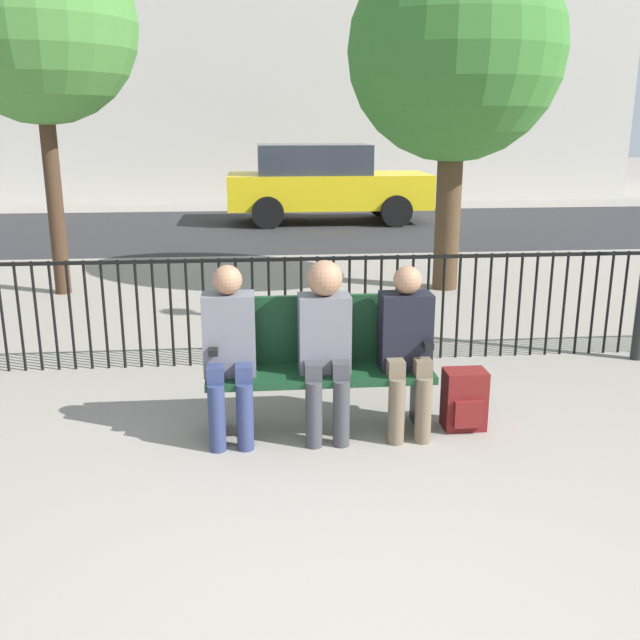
% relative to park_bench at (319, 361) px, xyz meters
% --- Properties ---
extents(park_bench, '(1.52, 0.45, 0.92)m').
position_rel_park_bench_xyz_m(park_bench, '(0.00, 0.00, 0.00)').
color(park_bench, '#14381E').
rests_on(park_bench, ground).
extents(seated_person_0, '(0.34, 0.39, 1.18)m').
position_rel_park_bench_xyz_m(seated_person_0, '(-0.60, -0.13, 0.17)').
color(seated_person_0, navy).
rests_on(seated_person_0, ground).
extents(seated_person_1, '(0.34, 0.39, 1.20)m').
position_rel_park_bench_xyz_m(seated_person_1, '(0.03, -0.13, 0.20)').
color(seated_person_1, '#3D3D42').
rests_on(seated_person_1, ground).
extents(seated_person_2, '(0.34, 0.39, 1.16)m').
position_rel_park_bench_xyz_m(seated_person_2, '(0.57, -0.13, 0.16)').
color(seated_person_2, brown).
rests_on(seated_person_2, ground).
extents(backpack, '(0.29, 0.24, 0.42)m').
position_rel_park_bench_xyz_m(backpack, '(1.00, -0.11, -0.28)').
color(backpack, maroon).
rests_on(backpack, ground).
extents(fence_railing, '(9.01, 0.03, 0.95)m').
position_rel_park_bench_xyz_m(fence_railing, '(-0.02, 1.41, 0.07)').
color(fence_railing, black).
rests_on(fence_railing, ground).
extents(tree_0, '(2.27, 2.27, 4.28)m').
position_rel_park_bench_xyz_m(tree_0, '(-2.80, 4.36, 2.65)').
color(tree_0, '#422D1E').
rests_on(tree_0, ground).
extents(tree_1, '(2.58, 2.58, 4.16)m').
position_rel_park_bench_xyz_m(tree_1, '(2.02, 4.16, 2.36)').
color(tree_1, '#4C3823').
rests_on(tree_1, ground).
extents(street_surface, '(24.00, 6.00, 0.01)m').
position_rel_park_bench_xyz_m(street_surface, '(0.00, 9.72, -0.48)').
color(street_surface, '#2B2B2D').
rests_on(street_surface, ground).
extents(parked_car_0, '(4.20, 1.94, 1.62)m').
position_rel_park_bench_xyz_m(parked_car_0, '(1.10, 10.56, 0.36)').
color(parked_car_0, yellow).
rests_on(parked_car_0, ground).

